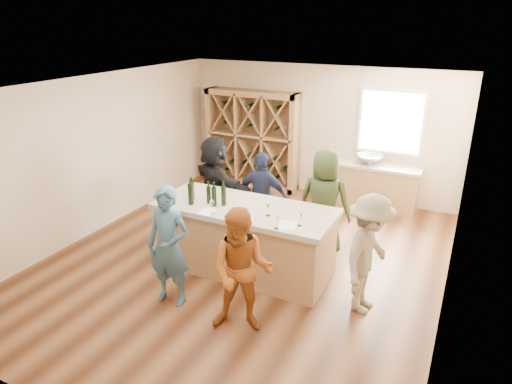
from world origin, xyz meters
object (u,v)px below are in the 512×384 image
at_px(wine_rack, 252,139).
at_px(wine_bottle_e, 224,196).
at_px(sink, 369,159).
at_px(tasting_counter_base, 245,241).
at_px(wine_bottle_c, 209,195).
at_px(wine_bottle_a, 192,191).
at_px(person_server, 368,255).
at_px(wine_bottle_d, 214,197).
at_px(person_far_left, 216,184).
at_px(person_near_left, 169,246).
at_px(person_far_mid, 262,198).
at_px(wine_bottle_b, 191,194).
at_px(person_far_right, 324,202).
at_px(person_near_right, 242,271).

xyz_separation_m(wine_rack, wine_bottle_e, (1.33, -3.61, 0.13)).
height_order(sink, tasting_counter_base, sink).
distance_m(wine_bottle_c, wine_bottle_e, 0.25).
distance_m(wine_bottle_a, person_server, 2.80).
bearing_deg(wine_bottle_d, person_far_left, 120.31).
height_order(wine_bottle_a, person_near_left, person_near_left).
distance_m(wine_bottle_a, person_near_left, 1.18).
xyz_separation_m(sink, wine_bottle_e, (-1.37, -3.54, 0.22)).
relative_size(sink, person_far_left, 0.31).
relative_size(wine_bottle_c, person_far_mid, 0.17).
xyz_separation_m(tasting_counter_base, person_far_left, (-1.16, 1.09, 0.39)).
height_order(sink, wine_bottle_d, wine_bottle_d).
distance_m(wine_rack, person_server, 5.14).
bearing_deg(person_far_left, person_far_mid, -154.66).
distance_m(wine_rack, person_far_left, 2.48).
bearing_deg(wine_bottle_d, tasting_counter_base, 23.78).
distance_m(wine_rack, wine_bottle_e, 3.85).
xyz_separation_m(wine_bottle_b, person_near_left, (0.23, -0.90, -0.40)).
xyz_separation_m(wine_bottle_c, wine_bottle_d, (0.13, -0.06, 0.01)).
relative_size(tasting_counter_base, person_far_right, 1.46).
bearing_deg(wine_rack, person_server, -46.29).
height_order(person_far_mid, person_far_right, person_far_right).
xyz_separation_m(wine_bottle_b, person_near_right, (1.38, -0.99, -0.43)).
xyz_separation_m(wine_bottle_a, person_far_left, (-0.31, 1.20, -0.34)).
bearing_deg(person_near_left, wine_bottle_c, 84.34).
xyz_separation_m(wine_rack, wine_bottle_a, (0.78, -3.63, 0.12)).
relative_size(sink, tasting_counter_base, 0.21).
xyz_separation_m(tasting_counter_base, person_near_right, (0.62, -1.27, 0.32)).
xyz_separation_m(wine_bottle_b, wine_bottle_e, (0.46, 0.18, -0.01)).
bearing_deg(person_near_left, person_far_mid, 74.91).
relative_size(sink, person_near_right, 0.33).
bearing_deg(person_near_right, person_far_left, 109.68).
distance_m(tasting_counter_base, wine_bottle_e, 0.79).
bearing_deg(tasting_counter_base, person_far_mid, 100.37).
distance_m(wine_bottle_d, person_far_mid, 1.30).
bearing_deg(wine_bottle_b, person_far_right, 40.27).
distance_m(wine_rack, wine_bottle_c, 3.79).
relative_size(tasting_counter_base, person_near_right, 1.59).
height_order(sink, person_far_left, person_far_left).
bearing_deg(wine_bottle_d, person_server, -0.32).
relative_size(wine_bottle_d, person_near_right, 0.18).
relative_size(wine_rack, wine_bottle_b, 6.66).
relative_size(wine_bottle_a, person_server, 0.17).
relative_size(tasting_counter_base, person_near_left, 1.53).
bearing_deg(person_near_left, person_server, 15.79).
xyz_separation_m(wine_bottle_c, person_far_left, (-0.61, 1.21, -0.33)).
distance_m(wine_bottle_a, person_far_left, 1.29).
bearing_deg(sink, person_far_mid, -117.56).
bearing_deg(wine_bottle_a, tasting_counter_base, 7.73).
bearing_deg(wine_bottle_a, wine_bottle_d, -8.70).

